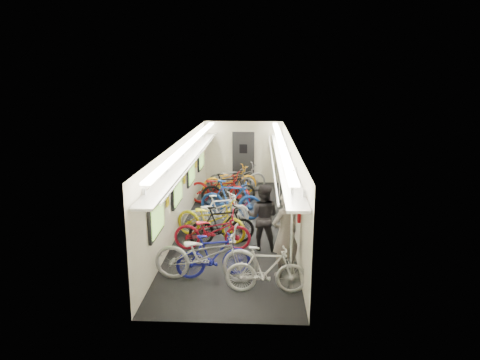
# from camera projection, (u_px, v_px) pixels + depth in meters

# --- Properties ---
(train_car_shell) EXTENTS (10.00, 10.00, 10.00)m
(train_car_shell) POSITION_uv_depth(u_px,v_px,m) (225.00, 162.00, 12.36)
(train_car_shell) COLOR black
(train_car_shell) RESTS_ON ground
(bicycle_0) EXTENTS (2.18, 0.91, 1.12)m
(bicycle_0) POSITION_uv_depth(u_px,v_px,m) (206.00, 255.00, 8.57)
(bicycle_0) COLOR #A0A0A4
(bicycle_0) RESTS_ON ground
(bicycle_1) EXTENTS (1.61, 0.78, 0.93)m
(bicycle_1) POSITION_uv_depth(u_px,v_px,m) (214.00, 256.00, 8.75)
(bicycle_1) COLOR navy
(bicycle_1) RESTS_ON ground
(bicycle_2) EXTENTS (1.84, 0.66, 0.96)m
(bicycle_2) POSITION_uv_depth(u_px,v_px,m) (212.00, 231.00, 10.15)
(bicycle_2) COLOR maroon
(bicycle_2) RESTS_ON ground
(bicycle_3) EXTENTS (1.71, 0.89, 0.99)m
(bicycle_3) POSITION_uv_depth(u_px,v_px,m) (222.00, 225.00, 10.47)
(bicycle_3) COLOR black
(bicycle_3) RESTS_ON ground
(bicycle_4) EXTENTS (2.10, 1.43, 1.04)m
(bicycle_4) POSITION_uv_depth(u_px,v_px,m) (211.00, 219.00, 10.83)
(bicycle_4) COLOR gold
(bicycle_4) RESTS_ON ground
(bicycle_5) EXTENTS (1.66, 0.98, 0.96)m
(bicycle_5) POSITION_uv_depth(u_px,v_px,m) (222.00, 211.00, 11.63)
(bicycle_5) COLOR white
(bicycle_5) RESTS_ON ground
(bicycle_6) EXTENTS (1.95, 1.32, 0.97)m
(bicycle_6) POSITION_uv_depth(u_px,v_px,m) (214.00, 213.00, 11.47)
(bicycle_6) COLOR #A7A6AB
(bicycle_6) RESTS_ON ground
(bicycle_7) EXTENTS (1.95, 0.94, 1.13)m
(bicycle_7) POSITION_uv_depth(u_px,v_px,m) (231.00, 199.00, 12.46)
(bicycle_7) COLOR navy
(bicycle_7) RESTS_ON ground
(bicycle_8) EXTENTS (2.24, 1.35, 1.11)m
(bicycle_8) POSITION_uv_depth(u_px,v_px,m) (219.00, 189.00, 13.71)
(bicycle_8) COLOR #9E1111
(bicycle_8) RESTS_ON ground
(bicycle_9) EXTENTS (1.83, 0.86, 1.06)m
(bicycle_9) POSITION_uv_depth(u_px,v_px,m) (228.00, 189.00, 13.71)
(bicycle_9) COLOR black
(bicycle_9) RESTS_ON ground
(bicycle_10) EXTENTS (2.08, 1.33, 1.03)m
(bicycle_10) POSITION_uv_depth(u_px,v_px,m) (230.00, 180.00, 15.00)
(bicycle_10) COLOR orange
(bicycle_10) RESTS_ON ground
(bicycle_11) EXTENTS (1.56, 0.45, 0.94)m
(bicycle_11) POSITION_uv_depth(u_px,v_px,m) (266.00, 270.00, 8.10)
(bicycle_11) COLOR silver
(bicycle_11) RESTS_ON ground
(bicycle_12) EXTENTS (1.96, 1.30, 0.97)m
(bicycle_12) POSITION_uv_depth(u_px,v_px,m) (232.00, 180.00, 15.23)
(bicycle_12) COLOR slate
(bicycle_12) RESTS_ON ground
(bicycle_14) EXTENTS (2.07, 1.21, 1.03)m
(bicycle_14) POSITION_uv_depth(u_px,v_px,m) (239.00, 178.00, 15.39)
(bicycle_14) COLOR slate
(bicycle_14) RESTS_ON ground
(passenger_near) EXTENTS (0.79, 0.74, 1.81)m
(passenger_near) POSITION_uv_depth(u_px,v_px,m) (285.00, 234.00, 8.73)
(passenger_near) COLOR slate
(passenger_near) RESTS_ON ground
(passenger_mid) EXTENTS (0.88, 0.74, 1.61)m
(passenger_mid) POSITION_uv_depth(u_px,v_px,m) (263.00, 217.00, 10.14)
(passenger_mid) COLOR black
(passenger_mid) RESTS_ON ground
(backpack) EXTENTS (0.26, 0.14, 0.38)m
(backpack) POSITION_uv_depth(u_px,v_px,m) (304.00, 213.00, 8.84)
(backpack) COLOR #B31117
(backpack) RESTS_ON passenger_near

